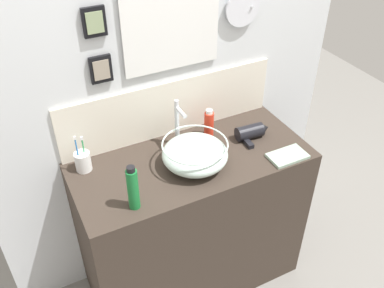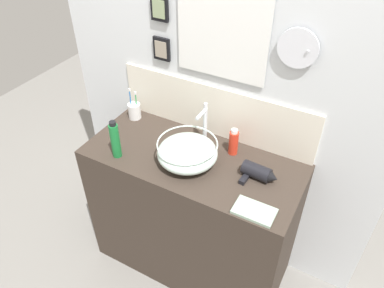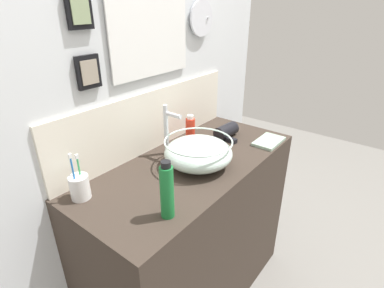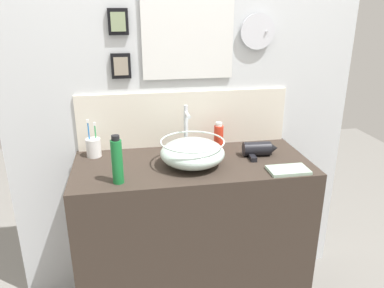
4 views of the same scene
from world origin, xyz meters
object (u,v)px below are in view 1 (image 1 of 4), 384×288
Objects in this scene: lotion_bottle at (133,188)px; toothbrush_cup at (83,161)px; faucet at (178,121)px; glass_bowl_sink at (195,154)px; soap_dispenser at (209,123)px; hand_towel at (287,156)px; hair_drier at (252,132)px.

toothbrush_cup is at bearing 110.54° from lotion_bottle.
faucet reaches higher than toothbrush_cup.
faucet is at bearing 41.76° from lotion_bottle.
glass_bowl_sink is 1.23× the size of faucet.
toothbrush_cup is at bearing 178.14° from soap_dispenser.
soap_dispenser is (0.55, 0.33, -0.03)m from lotion_bottle.
faucet is 1.64× the size of soap_dispenser.
glass_bowl_sink is at bearing -133.53° from soap_dispenser.
faucet is (0.00, 0.19, 0.08)m from glass_bowl_sink.
faucet is 1.35× the size of hand_towel.
hand_towel is (0.45, -0.35, -0.14)m from faucet.
lotion_bottle is 1.17× the size of hand_towel.
hair_drier is 0.85× the size of lotion_bottle.
lotion_bottle reaches higher than hand_towel.
hand_towel is at bearing -73.14° from hair_drier.
glass_bowl_sink reaches higher than hand_towel.
glass_bowl_sink is at bearing -169.84° from hair_drier.
faucet reaches higher than glass_bowl_sink.
soap_dispenser reaches higher than hand_towel.
lotion_bottle is (-0.37, -0.33, -0.04)m from faucet.
soap_dispenser is (0.68, -0.02, 0.02)m from toothbrush_cup.
glass_bowl_sink is at bearing -90.00° from faucet.
hand_towel is at bearing -1.52° from lotion_bottle.
glass_bowl_sink is at bearing -23.18° from toothbrush_cup.
hair_drier is 0.99× the size of hand_towel.
toothbrush_cup is at bearing 158.54° from hand_towel.
lotion_bottle is (-0.75, -0.20, 0.07)m from hair_drier.
lotion_bottle is at bearing -149.17° from soap_dispenser.
faucet is 0.20m from soap_dispenser.
glass_bowl_sink is 0.21m from faucet.
toothbrush_cup is (-0.88, 0.15, 0.01)m from hair_drier.
glass_bowl_sink is 1.66× the size of hand_towel.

